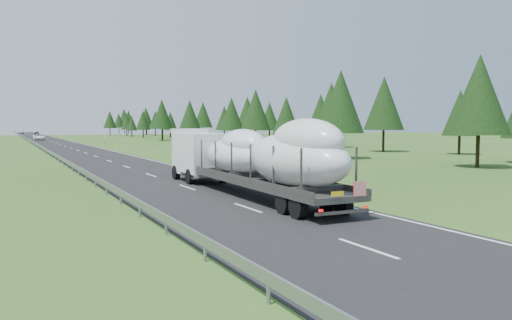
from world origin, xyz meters
name	(u,v)px	position (x,y,z in m)	size (l,w,h in m)	color
ground	(248,208)	(0.00, 0.00, 0.00)	(400.00, 400.00, 0.00)	#2C4D19
road_surface	(56,143)	(0.00, 100.00, 0.01)	(10.00, 400.00, 0.02)	black
guardrail	(31,141)	(-5.30, 99.94, 0.60)	(0.10, 400.00, 0.76)	slate
marker_posts	(62,136)	(6.50, 155.00, 0.54)	(0.13, 350.08, 1.00)	silver
highway_sign	(104,137)	(7.20, 80.00, 1.81)	(0.08, 0.90, 2.60)	slate
tree_line_right	(220,114)	(38.57, 95.68, 6.77)	(28.31, 270.21, 12.56)	black
boat_truck	(250,156)	(2.04, 3.84, 2.31)	(3.28, 20.46, 4.38)	silver
distant_van	(39,137)	(-2.06, 125.43, 0.86)	(2.85, 6.19, 1.72)	white
distant_car_dark	(37,133)	(2.23, 213.68, 0.67)	(1.57, 3.91, 1.33)	black
distant_car_blue	(22,132)	(-3.02, 238.62, 0.74)	(1.56, 4.49, 1.48)	navy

